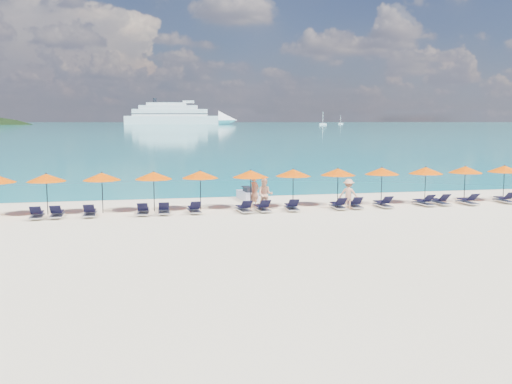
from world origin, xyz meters
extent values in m
plane|color=beige|center=(0.00, 0.00, 0.00)|extent=(1400.00, 1400.00, 0.00)
cube|color=#1FA9B2|center=(0.00, 660.00, 0.01)|extent=(1600.00, 1300.00, 0.01)
cube|color=white|center=(29.14, 557.44, 4.25)|extent=(95.07, 31.24, 8.51)
cone|color=white|center=(84.61, 548.79, 4.25)|extent=(21.37, 21.37, 18.71)
cube|color=white|center=(27.46, 557.71, 11.91)|extent=(76.18, 25.83, 6.80)
cube|color=white|center=(25.78, 557.97, 17.01)|extent=(59.28, 21.55, 4.25)
cube|color=white|center=(24.10, 558.23, 20.41)|extent=(40.40, 16.15, 2.98)
cube|color=black|center=(27.46, 557.71, 10.63)|extent=(77.13, 26.14, 0.77)
cube|color=black|center=(27.46, 557.71, 13.61)|extent=(75.23, 25.52, 0.77)
cylinder|color=black|center=(12.50, 560.04, 23.82)|extent=(3.74, 3.74, 4.68)
cube|color=white|center=(157.31, 463.38, 0.86)|extent=(6.42, 2.14, 1.71)
cylinder|color=white|center=(157.31, 463.38, 6.42)|extent=(0.39, 0.39, 10.70)
cube|color=white|center=(200.65, 535.54, 0.68)|extent=(5.13, 1.71, 1.37)
cylinder|color=white|center=(200.65, 535.54, 5.13)|extent=(0.31, 0.31, 8.55)
cube|color=#ACAECA|center=(0.57, 8.39, 0.29)|extent=(1.08, 2.38, 0.53)
cube|color=black|center=(0.59, 8.20, 0.67)|extent=(0.57, 1.00, 0.34)
cylinder|color=black|center=(0.51, 8.96, 0.82)|extent=(0.53, 0.11, 0.06)
imported|color=tan|center=(0.36, 5.11, 0.95)|extent=(0.82, 0.79, 1.89)
imported|color=tan|center=(0.73, 3.98, 0.91)|extent=(1.00, 0.75, 1.82)
imported|color=tan|center=(5.55, 3.58, 0.87)|extent=(1.24, 1.00, 1.74)
cylinder|color=black|center=(-11.07, 4.97, 1.10)|extent=(0.05, 0.05, 2.20)
cone|color=#DB4A00|center=(-11.07, 4.97, 2.02)|extent=(2.10, 2.10, 0.42)
sphere|color=black|center=(-11.07, 4.97, 2.24)|extent=(0.08, 0.08, 0.08)
cylinder|color=black|center=(-8.19, 4.98, 1.10)|extent=(0.05, 0.05, 2.20)
cone|color=#DB4A00|center=(-8.19, 4.98, 2.02)|extent=(2.10, 2.10, 0.42)
sphere|color=black|center=(-8.19, 4.98, 2.24)|extent=(0.08, 0.08, 0.08)
cylinder|color=black|center=(-5.41, 4.97, 1.10)|extent=(0.05, 0.05, 2.20)
cone|color=#DB4A00|center=(-5.41, 4.97, 2.02)|extent=(2.10, 2.10, 0.42)
sphere|color=black|center=(-5.41, 4.97, 2.24)|extent=(0.08, 0.08, 0.08)
cylinder|color=black|center=(-2.80, 5.02, 1.10)|extent=(0.05, 0.05, 2.20)
cone|color=#DB4A00|center=(-2.80, 5.02, 2.02)|extent=(2.10, 2.10, 0.42)
sphere|color=black|center=(-2.80, 5.02, 2.24)|extent=(0.08, 0.08, 0.08)
cylinder|color=black|center=(0.07, 4.85, 1.10)|extent=(0.05, 0.05, 2.20)
cone|color=#DB4A00|center=(0.07, 4.85, 2.02)|extent=(2.10, 2.10, 0.42)
sphere|color=black|center=(0.07, 4.85, 2.24)|extent=(0.08, 0.08, 0.08)
cylinder|color=black|center=(2.64, 5.00, 1.10)|extent=(0.05, 0.05, 2.20)
cone|color=#DB4A00|center=(2.64, 5.00, 2.02)|extent=(2.10, 2.10, 0.42)
sphere|color=black|center=(2.64, 5.00, 2.24)|extent=(0.08, 0.08, 0.08)
cylinder|color=black|center=(5.40, 4.98, 1.10)|extent=(0.05, 0.05, 2.20)
cone|color=#DB4A00|center=(5.40, 4.98, 2.02)|extent=(2.10, 2.10, 0.42)
sphere|color=black|center=(5.40, 4.98, 2.24)|extent=(0.08, 0.08, 0.08)
cylinder|color=black|center=(8.19, 4.97, 1.10)|extent=(0.05, 0.05, 2.20)
cone|color=#DB4A00|center=(8.19, 4.97, 2.02)|extent=(2.10, 2.10, 0.42)
sphere|color=black|center=(8.19, 4.97, 2.24)|extent=(0.08, 0.08, 0.08)
cylinder|color=black|center=(10.98, 4.79, 1.10)|extent=(0.05, 0.05, 2.20)
cone|color=#DB4A00|center=(10.98, 4.79, 2.02)|extent=(2.10, 2.10, 0.42)
sphere|color=black|center=(10.98, 4.79, 2.24)|extent=(0.08, 0.08, 0.08)
cylinder|color=black|center=(13.70, 4.86, 1.10)|extent=(0.05, 0.05, 2.20)
cone|color=#DB4A00|center=(13.70, 4.86, 2.02)|extent=(2.10, 2.10, 0.42)
sphere|color=black|center=(13.70, 4.86, 2.24)|extent=(0.08, 0.08, 0.08)
cylinder|color=black|center=(16.42, 4.83, 1.10)|extent=(0.05, 0.05, 2.20)
cone|color=#DB4A00|center=(16.42, 4.83, 2.02)|extent=(2.10, 2.10, 0.42)
sphere|color=black|center=(16.42, 4.83, 2.24)|extent=(0.08, 0.08, 0.08)
cube|color=silver|center=(-11.43, 3.78, 0.14)|extent=(0.69, 1.73, 0.06)
cube|color=black|center=(-11.44, 4.03, 0.30)|extent=(0.60, 1.12, 0.04)
cube|color=black|center=(-11.41, 3.24, 0.55)|extent=(0.57, 0.56, 0.43)
cube|color=silver|center=(-10.47, 3.89, 0.14)|extent=(0.64, 1.71, 0.06)
cube|color=black|center=(-10.47, 4.14, 0.30)|extent=(0.57, 1.11, 0.04)
cube|color=black|center=(-10.46, 3.34, 0.55)|extent=(0.56, 0.54, 0.43)
cube|color=silver|center=(-8.80, 3.90, 0.14)|extent=(0.63, 1.70, 0.06)
cube|color=black|center=(-8.80, 4.15, 0.30)|extent=(0.55, 1.10, 0.04)
cube|color=black|center=(-8.80, 3.35, 0.55)|extent=(0.55, 0.54, 0.43)
cube|color=silver|center=(-6.03, 3.85, 0.14)|extent=(0.72, 1.74, 0.06)
cube|color=black|center=(-6.02, 4.10, 0.30)|extent=(0.62, 1.13, 0.04)
cube|color=black|center=(-6.07, 3.30, 0.55)|extent=(0.58, 0.57, 0.43)
cube|color=silver|center=(-4.93, 3.91, 0.14)|extent=(0.68, 1.72, 0.06)
cube|color=black|center=(-4.92, 4.16, 0.30)|extent=(0.59, 1.12, 0.04)
cube|color=black|center=(-4.95, 3.36, 0.55)|extent=(0.57, 0.56, 0.43)
cube|color=silver|center=(-3.29, 3.86, 0.14)|extent=(0.68, 1.72, 0.06)
cube|color=black|center=(-3.29, 4.11, 0.30)|extent=(0.59, 1.12, 0.04)
cube|color=black|center=(-3.27, 3.32, 0.55)|extent=(0.57, 0.56, 0.43)
cube|color=silver|center=(-0.57, 3.58, 0.14)|extent=(0.77, 1.75, 0.06)
cube|color=black|center=(-0.59, 3.83, 0.30)|extent=(0.65, 1.14, 0.04)
cube|color=black|center=(-0.52, 3.03, 0.55)|extent=(0.60, 0.58, 0.43)
cube|color=silver|center=(0.48, 3.60, 0.14)|extent=(0.74, 1.74, 0.06)
cube|color=black|center=(0.46, 3.85, 0.30)|extent=(0.63, 1.14, 0.04)
cube|color=black|center=(0.52, 3.05, 0.55)|extent=(0.59, 0.57, 0.43)
cube|color=silver|center=(2.18, 3.63, 0.14)|extent=(0.74, 1.74, 0.06)
cube|color=black|center=(2.20, 3.88, 0.30)|extent=(0.62, 1.14, 0.04)
cube|color=black|center=(2.15, 3.08, 0.55)|extent=(0.59, 0.57, 0.43)
cube|color=silver|center=(4.94, 3.60, 0.14)|extent=(0.67, 1.72, 0.06)
cube|color=black|center=(4.95, 3.85, 0.30)|extent=(0.58, 1.12, 0.04)
cube|color=black|center=(4.92, 3.05, 0.55)|extent=(0.56, 0.55, 0.43)
cube|color=silver|center=(5.97, 3.73, 0.14)|extent=(0.74, 1.74, 0.06)
cube|color=black|center=(5.98, 3.98, 0.30)|extent=(0.63, 1.14, 0.04)
cube|color=black|center=(5.93, 3.18, 0.55)|extent=(0.59, 0.57, 0.43)
cube|color=silver|center=(7.72, 3.66, 0.14)|extent=(0.66, 1.71, 0.06)
cube|color=black|center=(7.72, 3.91, 0.30)|extent=(0.57, 1.11, 0.04)
cube|color=black|center=(7.73, 3.11, 0.55)|extent=(0.56, 0.55, 0.43)
cube|color=silver|center=(10.38, 3.81, 0.14)|extent=(0.79, 1.75, 0.06)
cube|color=black|center=(10.35, 4.06, 0.30)|extent=(0.66, 1.15, 0.04)
cube|color=black|center=(10.44, 3.26, 0.55)|extent=(0.60, 0.59, 0.43)
cube|color=silver|center=(11.47, 3.90, 0.14)|extent=(0.69, 1.73, 0.06)
cube|color=black|center=(11.46, 4.15, 0.30)|extent=(0.60, 1.12, 0.04)
cube|color=black|center=(11.50, 3.35, 0.55)|extent=(0.57, 0.56, 0.43)
cube|color=silver|center=(13.20, 3.68, 0.14)|extent=(0.68, 1.72, 0.06)
cube|color=black|center=(13.19, 3.93, 0.30)|extent=(0.59, 1.12, 0.04)
cube|color=black|center=(13.22, 3.13, 0.55)|extent=(0.57, 0.56, 0.43)
cube|color=silver|center=(15.83, 3.83, 0.14)|extent=(0.70, 1.73, 0.06)
cube|color=black|center=(15.84, 4.08, 0.30)|extent=(0.60, 1.12, 0.04)
cube|color=black|center=(15.80, 3.28, 0.55)|extent=(0.57, 0.56, 0.43)
camera|label=1|loc=(-6.27, -27.03, 5.12)|focal=40.00mm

